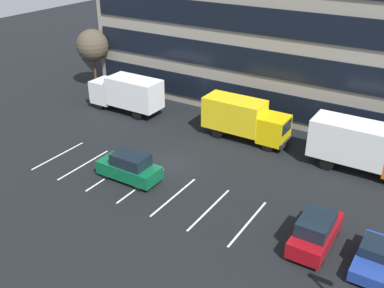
{
  "coord_description": "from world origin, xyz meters",
  "views": [
    {
      "loc": [
        17.48,
        -24.74,
        16.99
      ],
      "look_at": [
        1.08,
        1.43,
        1.4
      ],
      "focal_mm": 41.84,
      "sensor_mm": 36.0,
      "label": 1
    }
  ],
  "objects_px": {
    "suv_maroon": "(316,231)",
    "sedan_navy": "(374,256)",
    "box_truck_white": "(127,92)",
    "suv_forest": "(130,167)",
    "bare_tree": "(92,46)",
    "box_truck_yellow_all": "(244,118)",
    "box_truck_orange": "(363,146)"
  },
  "relations": [
    {
      "from": "suv_forest",
      "to": "box_truck_white",
      "type": "bearing_deg",
      "value": 130.12
    },
    {
      "from": "box_truck_white",
      "to": "box_truck_orange",
      "type": "height_order",
      "value": "box_truck_orange"
    },
    {
      "from": "box_truck_white",
      "to": "bare_tree",
      "type": "xyz_separation_m",
      "value": [
        -7.46,
        3.55,
        2.78
      ]
    },
    {
      "from": "sedan_navy",
      "to": "suv_forest",
      "type": "bearing_deg",
      "value": 179.54
    },
    {
      "from": "suv_forest",
      "to": "bare_tree",
      "type": "xyz_separation_m",
      "value": [
        -15.82,
        13.47,
        3.74
      ]
    },
    {
      "from": "sedan_navy",
      "to": "suv_maroon",
      "type": "height_order",
      "value": "suv_maroon"
    },
    {
      "from": "sedan_navy",
      "to": "bare_tree",
      "type": "xyz_separation_m",
      "value": [
        -32.83,
        13.61,
        4.07
      ]
    },
    {
      "from": "bare_tree",
      "to": "box_truck_white",
      "type": "bearing_deg",
      "value": -25.45
    },
    {
      "from": "box_truck_white",
      "to": "bare_tree",
      "type": "bearing_deg",
      "value": 154.55
    },
    {
      "from": "bare_tree",
      "to": "suv_forest",
      "type": "bearing_deg",
      "value": -40.41
    },
    {
      "from": "box_truck_orange",
      "to": "suv_maroon",
      "type": "height_order",
      "value": "box_truck_orange"
    },
    {
      "from": "suv_maroon",
      "to": "bare_tree",
      "type": "distance_m",
      "value": 32.75
    },
    {
      "from": "suv_forest",
      "to": "suv_maroon",
      "type": "bearing_deg",
      "value": -0.44
    },
    {
      "from": "box_truck_white",
      "to": "suv_forest",
      "type": "bearing_deg",
      "value": -49.88
    },
    {
      "from": "suv_maroon",
      "to": "sedan_navy",
      "type": "bearing_deg",
      "value": -0.53
    },
    {
      "from": "box_truck_white",
      "to": "box_truck_orange",
      "type": "distance_m",
      "value": 22.17
    },
    {
      "from": "box_truck_white",
      "to": "suv_maroon",
      "type": "xyz_separation_m",
      "value": [
        22.1,
        -10.03,
        -0.98
      ]
    },
    {
      "from": "box_truck_yellow_all",
      "to": "suv_forest",
      "type": "relative_size",
      "value": 1.6
    },
    {
      "from": "sedan_navy",
      "to": "suv_forest",
      "type": "relative_size",
      "value": 0.88
    },
    {
      "from": "box_truck_yellow_all",
      "to": "bare_tree",
      "type": "relative_size",
      "value": 1.14
    },
    {
      "from": "box_truck_white",
      "to": "box_truck_yellow_all",
      "type": "relative_size",
      "value": 1.02
    },
    {
      "from": "suv_maroon",
      "to": "box_truck_yellow_all",
      "type": "bearing_deg",
      "value": 132.81
    },
    {
      "from": "box_truck_white",
      "to": "sedan_navy",
      "type": "distance_m",
      "value": 27.32
    },
    {
      "from": "sedan_navy",
      "to": "suv_forest",
      "type": "distance_m",
      "value": 17.01
    },
    {
      "from": "box_truck_yellow_all",
      "to": "bare_tree",
      "type": "xyz_separation_m",
      "value": [
        -19.8,
        3.04,
        2.82
      ]
    },
    {
      "from": "suv_forest",
      "to": "suv_maroon",
      "type": "distance_m",
      "value": 13.74
    },
    {
      "from": "suv_maroon",
      "to": "bare_tree",
      "type": "relative_size",
      "value": 0.71
    },
    {
      "from": "sedan_navy",
      "to": "bare_tree",
      "type": "distance_m",
      "value": 35.77
    },
    {
      "from": "box_truck_white",
      "to": "suv_maroon",
      "type": "relative_size",
      "value": 1.65
    },
    {
      "from": "box_truck_orange",
      "to": "suv_forest",
      "type": "xyz_separation_m",
      "value": [
        -13.81,
        -10.1,
        -1.09
      ]
    },
    {
      "from": "box_truck_white",
      "to": "bare_tree",
      "type": "relative_size",
      "value": 1.17
    },
    {
      "from": "suv_forest",
      "to": "bare_tree",
      "type": "height_order",
      "value": "bare_tree"
    }
  ]
}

